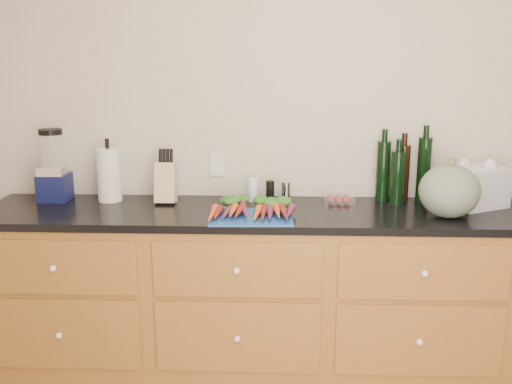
{
  "coord_description": "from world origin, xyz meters",
  "views": [
    {
      "loc": [
        -0.26,
        -1.6,
        1.74
      ],
      "look_at": [
        -0.36,
        1.2,
        1.06
      ],
      "focal_mm": 40.0,
      "sensor_mm": 36.0,
      "label": 1
    }
  ],
  "objects_px": {
    "cutting_board": "(251,217)",
    "blender_appliance": "(53,169)",
    "carrots": "(252,209)",
    "knife_block": "(166,183)",
    "paper_towel": "(109,175)",
    "squash": "(449,191)",
    "tomato_box": "(339,196)"
  },
  "relations": [
    {
      "from": "knife_block",
      "to": "tomato_box",
      "type": "xyz_separation_m",
      "value": [
        0.95,
        0.03,
        -0.07
      ]
    },
    {
      "from": "carrots",
      "to": "squash",
      "type": "bearing_deg",
      "value": 1.06
    },
    {
      "from": "cutting_board",
      "to": "carrots",
      "type": "distance_m",
      "value": 0.05
    },
    {
      "from": "carrots",
      "to": "paper_towel",
      "type": "height_order",
      "value": "paper_towel"
    },
    {
      "from": "cutting_board",
      "to": "blender_appliance",
      "type": "xyz_separation_m",
      "value": [
        -1.12,
        0.32,
        0.17
      ]
    },
    {
      "from": "cutting_board",
      "to": "tomato_box",
      "type": "xyz_separation_m",
      "value": [
        0.47,
        0.33,
        0.03
      ]
    },
    {
      "from": "carrots",
      "to": "squash",
      "type": "relative_size",
      "value": 1.41
    },
    {
      "from": "blender_appliance",
      "to": "paper_towel",
      "type": "distance_m",
      "value": 0.31
    },
    {
      "from": "squash",
      "to": "tomato_box",
      "type": "relative_size",
      "value": 1.83
    },
    {
      "from": "cutting_board",
      "to": "tomato_box",
      "type": "bearing_deg",
      "value": 35.17
    },
    {
      "from": "squash",
      "to": "blender_appliance",
      "type": "height_order",
      "value": "blender_appliance"
    },
    {
      "from": "paper_towel",
      "to": "knife_block",
      "type": "xyz_separation_m",
      "value": [
        0.32,
        -0.02,
        -0.04
      ]
    },
    {
      "from": "carrots",
      "to": "knife_block",
      "type": "distance_m",
      "value": 0.55
    },
    {
      "from": "squash",
      "to": "tomato_box",
      "type": "bearing_deg",
      "value": 152.42
    },
    {
      "from": "cutting_board",
      "to": "blender_appliance",
      "type": "height_order",
      "value": "blender_appliance"
    },
    {
      "from": "squash",
      "to": "tomato_box",
      "type": "xyz_separation_m",
      "value": [
        -0.52,
        0.27,
        -0.1
      ]
    },
    {
      "from": "squash",
      "to": "blender_appliance",
      "type": "relative_size",
      "value": 0.75
    },
    {
      "from": "cutting_board",
      "to": "knife_block",
      "type": "relative_size",
      "value": 1.87
    },
    {
      "from": "cutting_board",
      "to": "tomato_box",
      "type": "relative_size",
      "value": 2.51
    },
    {
      "from": "knife_block",
      "to": "tomato_box",
      "type": "height_order",
      "value": "knife_block"
    },
    {
      "from": "squash",
      "to": "paper_towel",
      "type": "distance_m",
      "value": 1.81
    },
    {
      "from": "paper_towel",
      "to": "knife_block",
      "type": "relative_size",
      "value": 1.34
    },
    {
      "from": "carrots",
      "to": "squash",
      "type": "distance_m",
      "value": 0.99
    },
    {
      "from": "squash",
      "to": "tomato_box",
      "type": "distance_m",
      "value": 0.59
    },
    {
      "from": "carrots",
      "to": "knife_block",
      "type": "xyz_separation_m",
      "value": [
        -0.48,
        0.26,
        0.07
      ]
    },
    {
      "from": "tomato_box",
      "to": "cutting_board",
      "type": "bearing_deg",
      "value": -144.83
    },
    {
      "from": "paper_towel",
      "to": "knife_block",
      "type": "height_order",
      "value": "paper_towel"
    },
    {
      "from": "tomato_box",
      "to": "knife_block",
      "type": "bearing_deg",
      "value": -178.19
    },
    {
      "from": "squash",
      "to": "cutting_board",
      "type": "bearing_deg",
      "value": -176.58
    },
    {
      "from": "cutting_board",
      "to": "carrots",
      "type": "relative_size",
      "value": 0.97
    },
    {
      "from": "cutting_board",
      "to": "squash",
      "type": "relative_size",
      "value": 1.37
    },
    {
      "from": "knife_block",
      "to": "tomato_box",
      "type": "bearing_deg",
      "value": 1.81
    }
  ]
}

